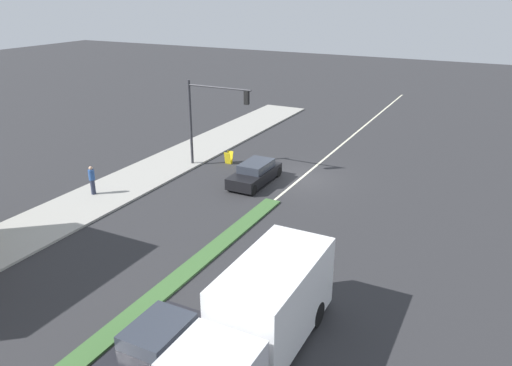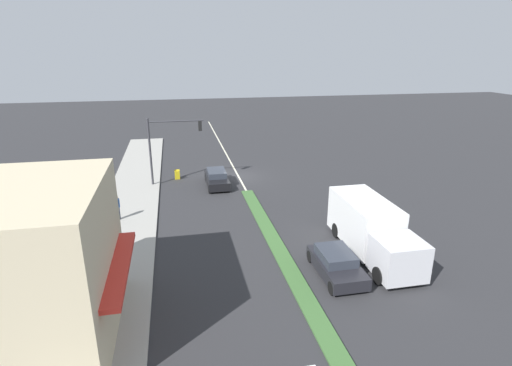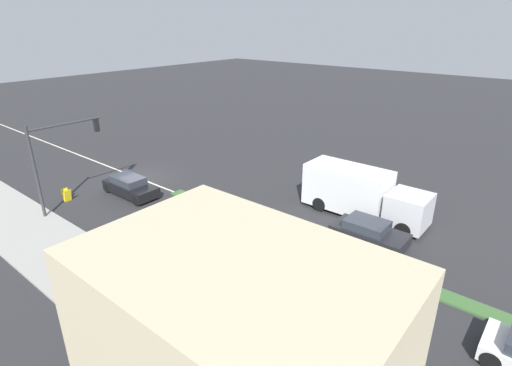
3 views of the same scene
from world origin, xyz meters
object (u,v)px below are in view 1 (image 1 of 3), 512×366
at_px(pedestrian, 92,180).
at_px(warning_aframe_sign, 229,158).
at_px(delivery_truck, 262,314).
at_px(sedan_dark, 156,345).
at_px(suv_black, 255,173).
at_px(traffic_signal_main, 209,110).

xyz_separation_m(pedestrian, warning_aframe_sign, (-4.05, -8.48, -0.58)).
distance_m(delivery_truck, sedan_dark, 3.49).
distance_m(pedestrian, sedan_dark, 14.99).
relative_size(warning_aframe_sign, sedan_dark, 0.21).
height_order(warning_aframe_sign, sedan_dark, sedan_dark).
height_order(pedestrian, suv_black, pedestrian).
relative_size(traffic_signal_main, sedan_dark, 1.42).
distance_m(traffic_signal_main, warning_aframe_sign, 3.77).
xyz_separation_m(traffic_signal_main, suv_black, (-3.92, 1.13, -3.27)).
bearing_deg(sedan_dark, traffic_signal_main, -63.25).
height_order(warning_aframe_sign, delivery_truck, delivery_truck).
xyz_separation_m(traffic_signal_main, warning_aframe_sign, (-0.65, -1.30, -3.47)).
bearing_deg(delivery_truck, pedestrian, -27.07).
distance_m(traffic_signal_main, sedan_dark, 18.78).
bearing_deg(warning_aframe_sign, suv_black, 143.42).
relative_size(pedestrian, suv_black, 0.40).
relative_size(traffic_signal_main, pedestrian, 3.32).
xyz_separation_m(traffic_signal_main, pedestrian, (3.40, 7.18, -2.89)).
relative_size(delivery_truck, sedan_dark, 1.90).
bearing_deg(suv_black, delivery_truck, 118.11).
height_order(pedestrian, sedan_dark, pedestrian).
height_order(traffic_signal_main, sedan_dark, traffic_signal_main).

